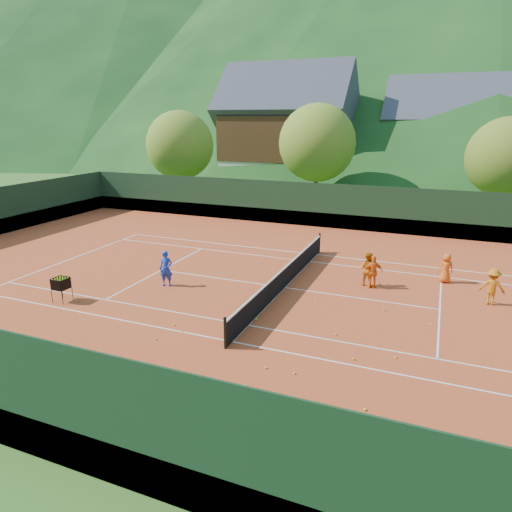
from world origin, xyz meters
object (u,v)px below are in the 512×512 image
at_px(coach, 166,269).
at_px(chalet_mid, 448,140).
at_px(student_a, 367,269).
at_px(ball_hopper, 61,284).
at_px(chalet_left, 287,133).
at_px(student_b, 373,272).
at_px(tennis_net, 285,277).
at_px(student_c, 446,268).
at_px(student_d, 492,287).

relative_size(coach, chalet_mid, 0.13).
distance_m(coach, student_a, 8.92).
bearing_deg(ball_hopper, chalet_left, 93.44).
height_order(student_b, tennis_net, student_b).
height_order(tennis_net, chalet_mid, chalet_mid).
xyz_separation_m(student_c, chalet_mid, (-0.53, 30.61, 4.29)).
xyz_separation_m(student_d, ball_hopper, (-16.15, -6.24, 0.00)).
bearing_deg(student_d, student_b, 0.79).
bearing_deg(ball_hopper, student_d, 21.12).
bearing_deg(student_d, student_c, -48.14).
distance_m(student_a, student_c, 3.66).
height_order(coach, student_a, coach).
distance_m(coach, student_d, 13.55).
height_order(student_a, tennis_net, student_a).
bearing_deg(student_a, chalet_left, -51.96).
bearing_deg(ball_hopper, student_a, 30.43).
height_order(student_b, student_d, student_d).
relative_size(student_a, student_d, 1.03).
bearing_deg(student_d, chalet_left, -55.69).
bearing_deg(chalet_left, coach, -80.95).
height_order(student_b, ball_hopper, student_b).
xyz_separation_m(student_b, student_d, (4.66, -0.08, 0.01)).
bearing_deg(coach, ball_hopper, -149.63).
bearing_deg(student_b, chalet_left, -88.31).
bearing_deg(student_b, chalet_mid, -117.99).
relative_size(student_a, student_c, 1.13).
xyz_separation_m(coach, tennis_net, (4.94, 1.75, -0.30)).
distance_m(student_c, ball_hopper, 16.64).
xyz_separation_m(student_a, chalet_mid, (2.71, 32.31, 4.20)).
bearing_deg(student_a, student_d, -170.97).
xyz_separation_m(student_b, ball_hopper, (-11.48, -6.32, 0.02)).
height_order(chalet_left, chalet_mid, chalet_left).
height_order(student_d, chalet_mid, chalet_mid).
height_order(student_b, chalet_left, chalet_left).
distance_m(student_c, chalet_mid, 30.91).
relative_size(student_a, chalet_mid, 0.12).
bearing_deg(tennis_net, chalet_left, 108.43).
xyz_separation_m(student_a, student_b, (0.29, -0.25, -0.03)).
relative_size(student_b, student_d, 0.98).
height_order(student_d, tennis_net, student_d).
xyz_separation_m(student_c, student_d, (1.71, -2.04, 0.07)).
bearing_deg(student_a, student_c, -139.43).
bearing_deg(ball_hopper, coach, 46.65).
xyz_separation_m(student_b, tennis_net, (-3.58, -1.44, -0.23)).
relative_size(student_c, chalet_mid, 0.11).
xyz_separation_m(student_d, chalet_left, (-18.24, 28.65, 4.88)).
distance_m(tennis_net, chalet_left, 32.04).
bearing_deg(tennis_net, student_a, 27.21).
bearing_deg(student_a, chalet_mid, -81.90).
bearing_deg(coach, student_b, 4.22).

